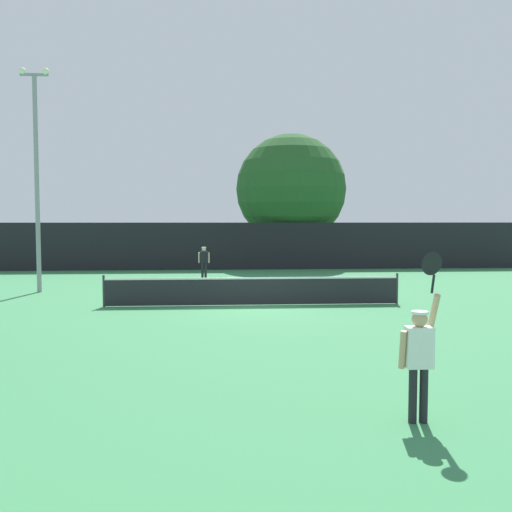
% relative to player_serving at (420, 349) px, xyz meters
% --- Properties ---
extents(ground_plane, '(120.00, 120.00, 0.00)m').
position_rel_player_serving_xyz_m(ground_plane, '(-1.66, 11.29, -1.07)').
color(ground_plane, '#387F4C').
extents(tennis_net, '(10.13, 0.08, 1.07)m').
position_rel_player_serving_xyz_m(tennis_net, '(-1.66, 11.29, -0.56)').
color(tennis_net, '#232328').
rests_on(tennis_net, ground).
extents(perimeter_fence, '(34.85, 0.12, 2.78)m').
position_rel_player_serving_xyz_m(perimeter_fence, '(-1.66, 25.32, 0.32)').
color(perimeter_fence, black).
rests_on(perimeter_fence, ground).
extents(player_serving, '(0.68, 0.39, 2.45)m').
position_rel_player_serving_xyz_m(player_serving, '(0.00, 0.00, 0.00)').
color(player_serving, white).
rests_on(player_serving, ground).
extents(player_receiving, '(0.57, 0.23, 1.57)m').
position_rel_player_serving_xyz_m(player_receiving, '(-3.55, 20.56, -0.12)').
color(player_receiving, black).
rests_on(player_receiving, ground).
extents(tennis_ball, '(0.07, 0.07, 0.07)m').
position_rel_player_serving_xyz_m(tennis_ball, '(-2.60, 14.79, -1.03)').
color(tennis_ball, '#CCE033').
rests_on(tennis_ball, ground).
extents(light_pole, '(1.18, 0.28, 8.94)m').
position_rel_player_serving_xyz_m(light_pole, '(-10.08, 15.44, 3.97)').
color(light_pole, gray).
rests_on(light_pole, ground).
extents(large_tree, '(7.05, 7.05, 8.44)m').
position_rel_player_serving_xyz_m(large_tree, '(1.88, 28.34, 3.84)').
color(large_tree, brown).
rests_on(large_tree, ground).
extents(parked_car_near, '(2.46, 4.42, 1.69)m').
position_rel_player_serving_xyz_m(parked_car_near, '(-9.87, 30.58, -0.29)').
color(parked_car_near, navy).
rests_on(parked_car_near, ground).
extents(parked_car_mid, '(2.44, 4.41, 1.69)m').
position_rel_player_serving_xyz_m(parked_car_mid, '(-4.67, 31.87, -0.29)').
color(parked_car_mid, navy).
rests_on(parked_car_mid, ground).
extents(parked_car_far, '(2.00, 4.24, 1.69)m').
position_rel_player_serving_xyz_m(parked_car_far, '(8.89, 32.14, -0.29)').
color(parked_car_far, white).
rests_on(parked_car_far, ground).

